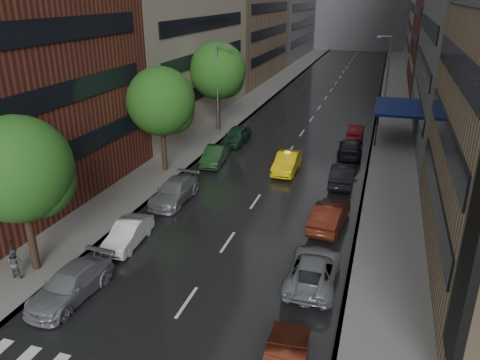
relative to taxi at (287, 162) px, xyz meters
The scene contains 13 objects.
road 27.54m from the taxi, 91.75° to the left, with size 14.00×140.00×0.01m, color black.
sidewalk_left 29.24m from the taxi, 109.68° to the left, with size 4.00×140.00×0.15m, color gray.
sidewalk_right 28.71m from the taxi, 73.49° to the left, with size 4.00×140.00×0.15m, color gray.
tree_near 21.16m from the taxi, 117.29° to the right, with size 5.21×5.21×8.31m.
tree_mid 11.10m from the taxi, 162.29° to the right, with size 5.30×5.30×8.45m.
tree_far 14.66m from the taxi, 133.93° to the left, with size 5.73×5.73×9.14m.
taxi is the anchor object (origin of this frame).
parked_cars_left 9.42m from the taxi, 131.51° to the right, with size 2.35×30.75×1.61m.
parked_cars_right 7.09m from the taxi, 49.98° to the right, with size 2.45×37.15×1.61m.
ped_black_umbrella 21.64m from the taxi, 117.07° to the right, with size 0.96×0.98×2.09m.
street_lamp_left 12.11m from the taxi, 138.70° to the left, with size 1.74×0.22×9.00m.
street_lamp_right 23.90m from the taxi, 73.01° to the left, with size 1.74×0.22×9.00m.
awning 15.12m from the taxi, 56.96° to the left, with size 4.00×8.00×3.12m.
Camera 1 is at (7.88, -12.69, 13.59)m, focal length 35.00 mm.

